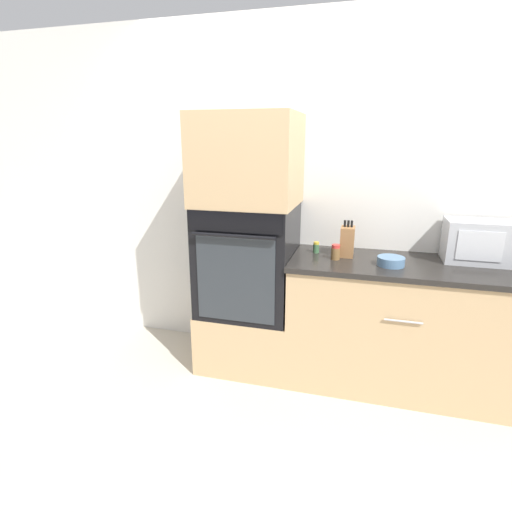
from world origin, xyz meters
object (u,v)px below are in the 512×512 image
condiment_jar_near (316,247)px  condiment_jar_mid (336,252)px  knife_block (347,241)px  bowl (391,261)px  microwave (479,242)px  wall_oven (248,259)px

condiment_jar_near → condiment_jar_mid: (0.15, -0.13, 0.01)m
knife_block → bowl: 0.33m
microwave → knife_block: bearing=-174.3°
wall_oven → condiment_jar_near: bearing=11.9°
wall_oven → microwave: size_ratio=1.86×
condiment_jar_near → condiment_jar_mid: 0.20m
knife_block → condiment_jar_near: 0.22m
bowl → condiment_jar_near: (-0.50, 0.18, 0.01)m
condiment_jar_near → knife_block: bearing=-7.9°
bowl → condiment_jar_mid: condiment_jar_mid is taller
knife_block → bowl: knife_block is taller
wall_oven → condiment_jar_mid: size_ratio=7.73×
bowl → condiment_jar_near: size_ratio=2.18×
knife_block → condiment_jar_mid: 0.14m
wall_oven → condiment_jar_mid: 0.63m
knife_block → bowl: bearing=-27.8°
microwave → wall_oven: bearing=-174.2°
wall_oven → microwave: 1.53m
condiment_jar_mid → knife_block: bearing=57.2°
knife_block → condiment_jar_near: knife_block is taller
knife_block → wall_oven: bearing=-174.1°
condiment_jar_near → condiment_jar_mid: bearing=-42.7°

